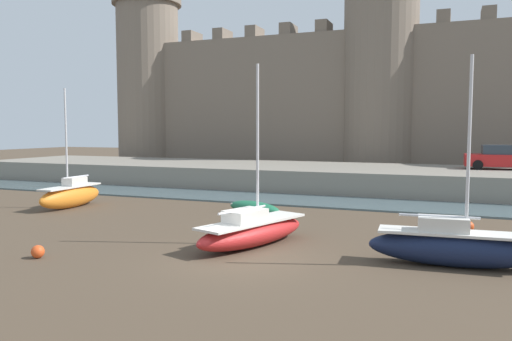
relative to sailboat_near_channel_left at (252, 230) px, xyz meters
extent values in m
plane|color=#4C3D2D|center=(0.36, -1.85, -0.56)|extent=(160.00, 160.00, 0.00)
cube|color=slate|center=(0.36, 11.44, -0.51)|extent=(80.00, 4.50, 0.10)
cube|color=gray|center=(0.36, 18.69, 0.21)|extent=(60.83, 10.00, 1.54)
cube|color=#7A6B5B|center=(0.36, 29.65, 5.94)|extent=(48.83, 2.80, 12.99)
cylinder|color=#7A6B5B|center=(-24.06, 29.65, 8.09)|extent=(6.49, 6.49, 17.29)
cylinder|color=#706254|center=(-24.06, 29.65, 17.23)|extent=(7.26, 7.26, 1.00)
cylinder|color=#7A6B5B|center=(0.36, 29.65, 8.09)|extent=(6.49, 6.49, 17.29)
cube|color=#746557|center=(-18.65, 29.65, 12.98)|extent=(1.10, 2.52, 1.10)
cube|color=#746557|center=(-15.19, 29.65, 12.98)|extent=(1.10, 2.52, 1.10)
cube|color=#746557|center=(-11.74, 29.65, 12.98)|extent=(1.10, 2.52, 1.10)
cube|color=#746557|center=(-8.28, 29.65, 12.98)|extent=(1.10, 2.52, 1.10)
cube|color=#746557|center=(-4.82, 29.65, 12.98)|extent=(1.10, 2.52, 1.10)
cube|color=#746557|center=(5.54, 29.65, 12.98)|extent=(1.10, 2.52, 1.10)
cube|color=#746557|center=(9.00, 29.65, 12.98)|extent=(1.10, 2.52, 1.10)
ellipsoid|color=red|center=(0.01, 0.03, -0.10)|extent=(3.14, 5.52, 0.92)
cube|color=silver|center=(0.01, 0.03, 0.32)|extent=(2.72, 4.84, 0.08)
cube|color=silver|center=(-0.12, -0.35, 0.58)|extent=(1.39, 1.72, 0.44)
cylinder|color=silver|center=(0.10, 0.28, 3.15)|extent=(0.10, 0.10, 5.58)
cylinder|color=silver|center=(-0.17, -0.48, 0.81)|extent=(0.87, 2.29, 0.08)
ellipsoid|color=orange|center=(-12.34, 4.58, 0.03)|extent=(1.14, 4.39, 1.17)
cube|color=silver|center=(-12.34, 4.58, 0.57)|extent=(0.97, 3.87, 0.08)
cube|color=silver|center=(-12.35, 4.91, 0.83)|extent=(0.72, 1.24, 0.44)
cylinder|color=silver|center=(-12.34, 4.36, 3.19)|extent=(0.10, 0.10, 5.16)
cylinder|color=silver|center=(-12.35, 5.02, 1.06)|extent=(0.10, 1.97, 0.08)
ellipsoid|color=#141E3D|center=(6.81, -0.23, -0.02)|extent=(5.30, 1.59, 1.07)
cube|color=silver|center=(6.81, -0.23, 0.47)|extent=(4.66, 1.37, 0.08)
cube|color=silver|center=(6.42, -0.26, 0.73)|extent=(1.52, 0.91, 0.44)
cylinder|color=silver|center=(7.07, -0.22, 3.17)|extent=(0.10, 0.10, 5.31)
cylinder|color=silver|center=(6.29, -0.27, 0.96)|extent=(2.35, 0.24, 0.08)
ellipsoid|color=#1E6B47|center=(-2.42, 6.22, -0.24)|extent=(3.45, 2.36, 0.64)
ellipsoid|color=#339266|center=(-2.42, 6.22, -0.18)|extent=(2.81, 1.90, 0.35)
cube|color=beige|center=(-2.20, 6.12, -0.14)|extent=(0.57, 0.95, 0.06)
cube|color=beige|center=(-3.59, 6.74, -0.16)|extent=(0.51, 0.68, 0.08)
sphere|color=#E04C1E|center=(-5.85, -4.17, -0.35)|extent=(0.43, 0.43, 0.43)
sphere|color=#E04C1E|center=(7.31, 5.57, -0.34)|extent=(0.44, 0.44, 0.44)
cube|color=red|center=(9.41, 20.22, 1.58)|extent=(4.16, 1.86, 0.80)
cube|color=#2D3842|center=(9.56, 20.23, 2.28)|extent=(2.31, 1.58, 0.64)
cylinder|color=black|center=(8.17, 19.33, 1.30)|extent=(0.65, 0.20, 0.64)
cylinder|color=black|center=(8.10, 21.02, 1.30)|extent=(0.65, 0.20, 0.64)
camera|label=1|loc=(6.64, -16.38, 3.63)|focal=35.00mm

